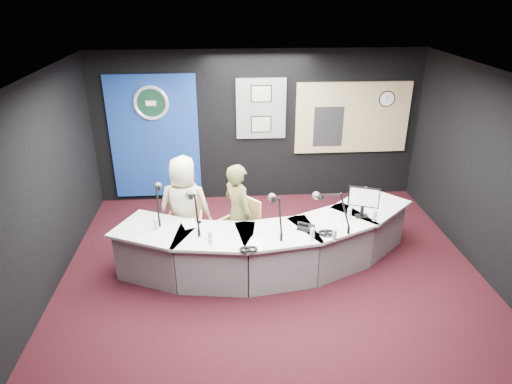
{
  "coord_description": "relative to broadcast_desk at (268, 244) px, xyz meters",
  "views": [
    {
      "loc": [
        -0.63,
        -5.11,
        3.84
      ],
      "look_at": [
        -0.2,
        0.8,
        1.1
      ],
      "focal_mm": 32.0,
      "sensor_mm": 36.0,
      "label": 1
    }
  ],
  "objects": [
    {
      "name": "ground",
      "position": [
        0.05,
        -0.55,
        -0.38
      ],
      "size": [
        6.0,
        6.0,
        0.0
      ],
      "primitive_type": "plane",
      "color": "black",
      "rests_on": "ground"
    },
    {
      "name": "ceiling",
      "position": [
        0.05,
        -0.55,
        2.42
      ],
      "size": [
        6.0,
        6.0,
        0.02
      ],
      "primitive_type": "cube",
      "color": "silver",
      "rests_on": "ground"
    },
    {
      "name": "wall_back",
      "position": [
        0.05,
        2.45,
        1.02
      ],
      "size": [
        6.0,
        0.02,
        2.8
      ],
      "primitive_type": "cube",
      "color": "black",
      "rests_on": "ground"
    },
    {
      "name": "wall_left",
      "position": [
        -2.95,
        -0.55,
        1.02
      ],
      "size": [
        0.02,
        6.0,
        2.8
      ],
      "primitive_type": "cube",
      "color": "black",
      "rests_on": "ground"
    },
    {
      "name": "wall_right",
      "position": [
        3.05,
        -0.55,
        1.02
      ],
      "size": [
        0.02,
        6.0,
        2.8
      ],
      "primitive_type": "cube",
      "color": "black",
      "rests_on": "ground"
    },
    {
      "name": "broadcast_desk",
      "position": [
        0.0,
        0.0,
        0.0
      ],
      "size": [
        4.5,
        1.9,
        0.75
      ],
      "primitive_type": null,
      "color": "#BBBEC0",
      "rests_on": "ground"
    },
    {
      "name": "backdrop_panel",
      "position": [
        -1.85,
        2.42,
        0.88
      ],
      "size": [
        1.6,
        0.05,
        2.3
      ],
      "primitive_type": "cube",
      "color": "navy",
      "rests_on": "wall_back"
    },
    {
      "name": "agency_seal",
      "position": [
        -1.85,
        2.38,
        1.52
      ],
      "size": [
        0.63,
        0.07,
        0.63
      ],
      "primitive_type": "torus",
      "rotation": [
        1.57,
        0.0,
        0.0
      ],
      "color": "silver",
      "rests_on": "backdrop_panel"
    },
    {
      "name": "seal_center",
      "position": [
        -1.85,
        2.38,
        1.52
      ],
      "size": [
        0.48,
        0.01,
        0.48
      ],
      "primitive_type": "cylinder",
      "rotation": [
        1.57,
        0.0,
        0.0
      ],
      "color": "#0D301E",
      "rests_on": "backdrop_panel"
    },
    {
      "name": "pinboard",
      "position": [
        0.1,
        2.42,
        1.38
      ],
      "size": [
        0.9,
        0.04,
        1.1
      ],
      "primitive_type": "cube",
      "color": "slate",
      "rests_on": "wall_back"
    },
    {
      "name": "framed_photo_upper",
      "position": [
        0.1,
        2.39,
        1.65
      ],
      "size": [
        0.34,
        0.02,
        0.27
      ],
      "primitive_type": "cube",
      "color": "gray",
      "rests_on": "pinboard"
    },
    {
      "name": "framed_photo_lower",
      "position": [
        0.1,
        2.39,
        1.09
      ],
      "size": [
        0.34,
        0.02,
        0.27
      ],
      "primitive_type": "cube",
      "color": "gray",
      "rests_on": "pinboard"
    },
    {
      "name": "booth_window_frame",
      "position": [
        1.8,
        2.42,
        1.18
      ],
      "size": [
        2.12,
        0.06,
        1.32
      ],
      "primitive_type": "cube",
      "color": "tan",
      "rests_on": "wall_back"
    },
    {
      "name": "booth_glow",
      "position": [
        1.8,
        2.41,
        1.18
      ],
      "size": [
        2.0,
        0.02,
        1.2
      ],
      "primitive_type": "cube",
      "color": "#D2B784",
      "rests_on": "booth_window_frame"
    },
    {
      "name": "equipment_rack",
      "position": [
        1.35,
        2.39,
        1.03
      ],
      "size": [
        0.55,
        0.02,
        0.75
      ],
      "primitive_type": "cube",
      "color": "black",
      "rests_on": "booth_window_frame"
    },
    {
      "name": "wall_clock",
      "position": [
        2.4,
        2.39,
        1.52
      ],
      "size": [
        0.28,
        0.01,
        0.28
      ],
      "primitive_type": "cylinder",
      "rotation": [
        1.57,
        0.0,
        0.0
      ],
      "color": "white",
      "rests_on": "booth_window_frame"
    },
    {
      "name": "armchair_left",
      "position": [
        -1.2,
        0.43,
        0.16
      ],
      "size": [
        0.61,
        0.61,
        1.06
      ],
      "primitive_type": null,
      "rotation": [
        0.0,
        0.0,
        0.02
      ],
      "color": "tan",
      "rests_on": "ground"
    },
    {
      "name": "armchair_right",
      "position": [
        -0.41,
        0.22,
        0.14
      ],
      "size": [
        0.82,
        0.82,
        1.03
      ],
      "primitive_type": null,
      "rotation": [
        0.0,
        0.0,
        -0.84
      ],
      "color": "tan",
      "rests_on": "ground"
    },
    {
      "name": "draped_jacket",
      "position": [
        -1.22,
        0.68,
        0.24
      ],
      "size": [
        0.5,
        0.11,
        0.7
      ],
      "primitive_type": "cube",
      "rotation": [
        0.0,
        0.0,
        0.02
      ],
      "color": "slate",
      "rests_on": "armchair_left"
    },
    {
      "name": "person_man",
      "position": [
        -1.2,
        0.43,
        0.42
      ],
      "size": [
        0.83,
        0.59,
        1.59
      ],
      "primitive_type": "imported",
      "rotation": [
        0.0,
        0.0,
        3.03
      ],
      "color": "beige",
      "rests_on": "ground"
    },
    {
      "name": "person_woman",
      "position": [
        -0.41,
        0.22,
        0.4
      ],
      "size": [
        0.63,
        0.67,
        1.54
      ],
      "primitive_type": "imported",
      "rotation": [
        0.0,
        0.0,
        2.19
      ],
      "color": "brown",
      "rests_on": "ground"
    },
    {
      "name": "computer_monitor",
      "position": [
        1.37,
        0.04,
        0.7
      ],
      "size": [
        0.44,
        0.19,
        0.32
      ],
      "primitive_type": "cube",
      "rotation": [
        0.0,
        0.0,
        -0.37
      ],
      "color": "black",
      "rests_on": "broadcast_desk"
    },
    {
      "name": "desk_phone",
      "position": [
        0.5,
        -0.26,
        0.4
      ],
      "size": [
        0.26,
        0.25,
        0.05
      ],
      "primitive_type": "cube",
      "rotation": [
        0.0,
        0.0,
        -0.53
      ],
      "color": "black",
      "rests_on": "broadcast_desk"
    },
    {
      "name": "headphones_near",
      "position": [
        0.76,
        -0.41,
        0.39
      ],
      "size": [
        0.23,
        0.23,
        0.04
      ],
      "primitive_type": "torus",
      "color": "black",
      "rests_on": "broadcast_desk"
    },
    {
      "name": "headphones_far",
      "position": [
        -0.32,
        -0.75,
        0.39
      ],
      "size": [
        0.21,
        0.21,
        0.04
      ],
      "primitive_type": "torus",
      "color": "black",
      "rests_on": "broadcast_desk"
    },
    {
      "name": "paper_stack",
      "position": [
        -1.1,
        0.01,
        0.38
      ],
      "size": [
        0.28,
        0.33,
        0.0
      ],
      "primitive_type": "cube",
      "rotation": [
        0.0,
        0.0,
        0.33
      ],
      "color": "white",
      "rests_on": "broadcast_desk"
    },
    {
      "name": "notepad",
      "position": [
        -0.21,
        -0.6,
        0.38
      ],
      "size": [
        0.33,
        0.39,
        0.0
      ],
      "primitive_type": "cube",
      "rotation": [
        0.0,
        0.0,
        -0.37
      ],
      "color": "white",
      "rests_on": "broadcast_desk"
    },
    {
      "name": "boom_mic_a",
      "position": [
        -1.55,
        0.28,
        0.68
      ],
      "size": [
        0.18,
        0.74,
        0.6
      ],
      "primitive_type": null,
      "color": "black",
      "rests_on": "broadcast_desk"
    },
    {
      "name": "boom_mic_b",
      "position": [
        -1.03,
        -0.04,
        0.68
      ],
      "size": [
        0.26,
        0.72,
        0.6
      ],
      "primitive_type": null,
      "color": "black",
      "rests_on": "broadcast_desk"
    },
    {
      "name": "boom_mic_c",
      "position": [
        0.09,
        -0.23,
        0.68
      ],
      "size": [
        0.18,
        0.74,
        0.6
      ],
      "primitive_type": null,
      "color": "black",
      "rests_on": "broadcast_desk"
    },
    {
      "name": "boom_mic_d",
      "position": [
        0.87,
        -0.16,
        0.68
      ],
      "size": [
        0.48,
        0.62,
        0.6
      ],
      "primitive_type": null,
      "color": "black",
      "rests_on": "broadcast_desk"
    },
    {
      "name": "water_bottles",
      "position": [
        -0.02,
        -0.3,
        0.46
      ],
      "size": [
        3.12,
        0.65,
        0.18
      ],
      "primitive_type": null,
      "color": "silver",
      "rests_on": "broadcast_desk"
    }
  ]
}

